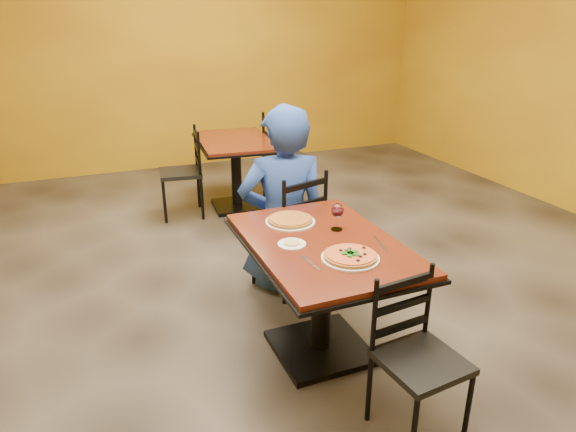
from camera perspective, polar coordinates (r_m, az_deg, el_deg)
name	(u,v)px	position (r m, az deg, el deg)	size (l,w,h in m)	color
floor	(290,310)	(3.68, 0.19, -10.45)	(7.00, 8.00, 0.01)	black
wall_back	(171,52)	(7.00, -12.91, 17.41)	(7.00, 0.01, 3.00)	#BA9514
table_main	(322,271)	(3.01, 3.84, -6.15)	(0.83, 1.23, 0.75)	#591C0E
table_second	(236,158)	(5.41, -5.86, 6.47)	(0.84, 1.17, 0.75)	#591C0E
chair_main_near	(421,362)	(2.61, 14.67, -15.53)	(0.37, 0.37, 0.82)	black
chair_main_far	(288,230)	(3.79, 0.03, -1.53)	(0.42, 0.42, 0.93)	black
chair_second_left	(180,173)	(5.31, -11.91, 4.71)	(0.41, 0.41, 0.90)	black
chair_second_right	(288,158)	(5.61, -0.05, 6.45)	(0.44, 0.44, 0.97)	black
diner	(283,199)	(3.74, -0.51, 1.94)	(0.67, 0.44, 1.39)	navy
plate_main	(350,258)	(2.73, 6.96, -4.69)	(0.31, 0.31, 0.01)	white
pizza_main	(350,255)	(2.72, 6.98, -4.39)	(0.28, 0.28, 0.02)	maroon
plate_far	(290,222)	(3.17, 0.26, -0.64)	(0.31, 0.31, 0.01)	white
pizza_far	(290,219)	(3.16, 0.26, -0.38)	(0.28, 0.28, 0.02)	#B27822
side_plate	(292,244)	(2.87, 0.43, -3.16)	(0.16, 0.16, 0.01)	white
dip	(292,243)	(2.86, 0.43, -3.00)	(0.09, 0.09, 0.01)	tan
wine_glass	(337,216)	(3.05, 5.51, 0.04)	(0.08, 0.08, 0.18)	white
fork	(311,263)	(2.67, 2.57, -5.27)	(0.01, 0.19, 0.00)	silver
knife	(381,244)	(2.92, 10.31, -3.10)	(0.01, 0.21, 0.00)	silver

